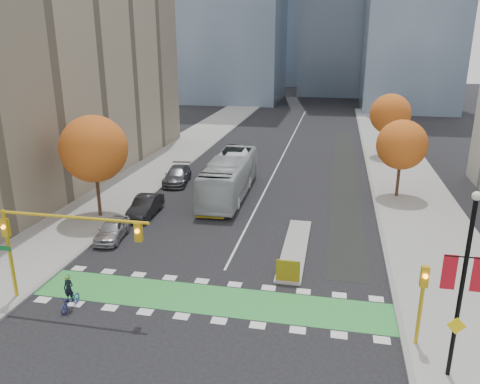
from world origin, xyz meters
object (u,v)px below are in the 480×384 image
at_px(traffic_signal_east, 422,294).
at_px(banner_lamppost, 463,280).
at_px(bus, 229,176).
at_px(parked_car_b, 146,206).
at_px(traffic_signal_west, 50,235).
at_px(cyclist, 70,298).
at_px(hazard_board, 288,271).
at_px(tree_east_near, 402,145).
at_px(tree_west, 94,149).
at_px(parked_car_c, 177,175).
at_px(parked_car_a, 112,229).
at_px(tree_east_far, 390,114).

bearing_deg(traffic_signal_east, banner_lamppost, -63.39).
distance_m(bus, parked_car_b, 8.49).
distance_m(traffic_signal_west, cyclist, 3.53).
distance_m(traffic_signal_east, cyclist, 17.63).
height_order(hazard_board, tree_east_near, tree_east_near).
xyz_separation_m(tree_east_near, cyclist, (-19.00, -22.86, -4.21)).
height_order(tree_west, traffic_signal_east, tree_west).
distance_m(bus, parked_car_c, 6.72).
height_order(cyclist, parked_car_b, cyclist).
xyz_separation_m(hazard_board, parked_car_b, (-12.54, 8.93, -0.01)).
height_order(tree_east_near, parked_car_a, tree_east_near).
bearing_deg(bus, tree_east_far, 48.59).
xyz_separation_m(tree_west, cyclist, (5.00, -12.86, -4.96)).
relative_size(tree_east_far, parked_car_b, 1.60).
bearing_deg(parked_car_c, hazard_board, -62.19).
distance_m(banner_lamppost, bus, 26.47).
distance_m(tree_east_near, bus, 15.51).
bearing_deg(bus, parked_car_c, 153.20).
bearing_deg(bus, parked_car_a, -119.36).
relative_size(tree_east_far, traffic_signal_east, 1.87).
bearing_deg(hazard_board, cyclist, -155.29).
relative_size(cyclist, parked_car_c, 0.35).
height_order(banner_lamppost, parked_car_c, banner_lamppost).
distance_m(hazard_board, parked_car_a, 13.58).
relative_size(tree_east_far, traffic_signal_west, 0.90).
height_order(cyclist, parked_car_a, cyclist).
height_order(tree_west, traffic_signal_west, tree_west).
height_order(tree_east_near, traffic_signal_west, tree_east_near).
relative_size(tree_east_far, cyclist, 3.92).
bearing_deg(tree_east_near, parked_car_a, -146.55).
bearing_deg(traffic_signal_east, traffic_signal_west, -179.99).
relative_size(tree_west, parked_car_b, 1.72).
bearing_deg(parked_car_c, parked_car_b, -95.01).
bearing_deg(traffic_signal_west, parked_car_a, 97.06).
bearing_deg(tree_west, banner_lamppost, -31.68).
xyz_separation_m(parked_car_b, parked_car_c, (-0.46, 9.19, 0.01)).
relative_size(traffic_signal_east, cyclist, 2.10).
height_order(tree_east_near, tree_east_far, tree_east_far).
relative_size(traffic_signal_east, parked_car_b, 0.86).
xyz_separation_m(bus, parked_car_a, (-6.00, -11.35, -1.13)).
relative_size(traffic_signal_east, banner_lamppost, 0.50).
bearing_deg(tree_east_far, traffic_signal_east, -92.97).
bearing_deg(parked_car_c, parked_car_a, -97.86).
relative_size(tree_east_far, parked_car_a, 1.83).
height_order(traffic_signal_west, parked_car_a, traffic_signal_west).
bearing_deg(traffic_signal_east, tree_east_far, 87.03).
distance_m(tree_west, parked_car_b, 6.04).
height_order(tree_east_near, parked_car_b, tree_east_near).
xyz_separation_m(traffic_signal_west, traffic_signal_east, (18.43, 0.00, -1.30)).
xyz_separation_m(tree_east_far, banner_lamppost, (-1.00, -40.50, -0.63)).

